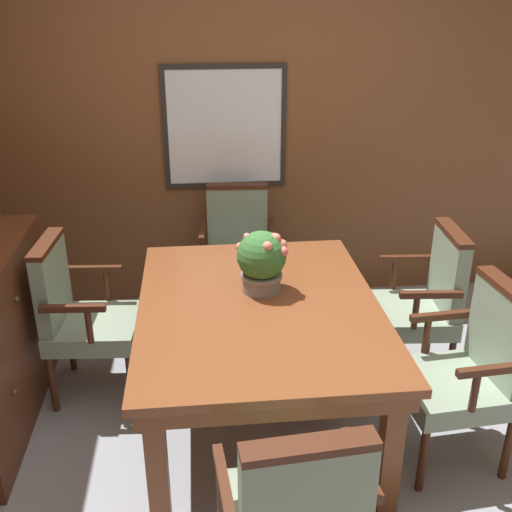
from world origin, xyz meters
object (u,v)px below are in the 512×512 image
Objects in this scene: dining_table at (259,319)px; chair_head_far at (238,249)px; chair_left_far at (79,312)px; chair_right_near at (469,368)px; chair_right_far at (422,299)px; potted_plant at (262,261)px.

dining_table is 1.22m from chair_head_far.
dining_table is 1.66× the size of chair_left_far.
chair_right_near is (0.99, -0.37, -0.12)m from dining_table.
chair_right_near is (-0.03, -0.71, 0.00)m from chair_right_far.
chair_head_far is 1.14m from potted_plant.
chair_head_far is (-0.02, 1.22, -0.12)m from dining_table.
potted_plant is (0.03, 0.14, 0.27)m from dining_table.
chair_right_far is at bearing 18.58° from dining_table.
potted_plant is at bearing -83.37° from chair_head_far.
chair_head_far is 2.88× the size of potted_plant.
chair_left_far is 1.12m from potted_plant.
potted_plant is at bearing -74.50° from chair_right_far.
dining_table is 1.66× the size of chair_head_far.
chair_left_far is 1.00× the size of chair_right_near.
chair_left_far is 1.00× the size of chair_right_far.
potted_plant is at bearing 78.19° from dining_table.
chair_right_near is at bearing -106.97° from chair_left_far.
dining_table is at bearing -67.28° from chair_right_far.
chair_head_far is at bearing 92.75° from potted_plant.
chair_left_far is at bearing -87.23° from chair_right_far.
potted_plant is (-0.99, -0.20, 0.39)m from chair_right_far.
chair_left_far is 1.00× the size of chair_head_far.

